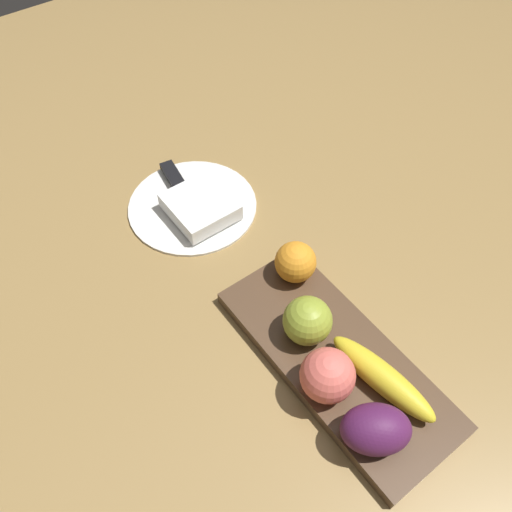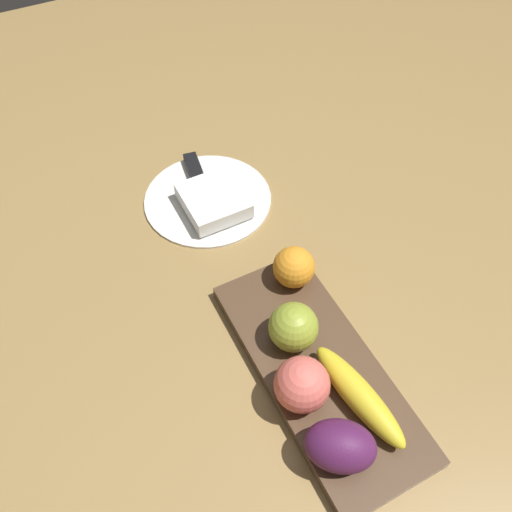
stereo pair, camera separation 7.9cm
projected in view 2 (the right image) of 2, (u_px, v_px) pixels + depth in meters
The scene contains 10 objects.
ground_plane at pixel (304, 367), 0.74m from camera, with size 2.40×2.40×0.00m, color olive.
fruit_tray at pixel (318, 369), 0.72m from camera, with size 0.37×0.15×0.02m, color brown.
apple at pixel (291, 328), 0.71m from camera, with size 0.07×0.07×0.07m, color #95A733.
banana at pixel (359, 395), 0.67m from camera, with size 0.16×0.04×0.04m, color yellow.
orange_near_apple at pixel (294, 267), 0.78m from camera, with size 0.06×0.06×0.06m, color orange.
peach at pixel (302, 384), 0.66m from camera, with size 0.07×0.07×0.07m, color #EC685C.
grape_bunch at pixel (340, 446), 0.62m from camera, with size 0.09×0.06×0.06m, color #501C4B.
dinner_plate at pixel (208, 198), 0.93m from camera, with size 0.22×0.22×0.01m, color white.
folded_napkin at pixel (214, 201), 0.90m from camera, with size 0.11×0.10×0.03m, color white.
knife at pixel (197, 177), 0.95m from camera, with size 0.18×0.05×0.01m.
Camera 2 is at (0.26, -0.21, 0.68)m, focal length 36.92 mm.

